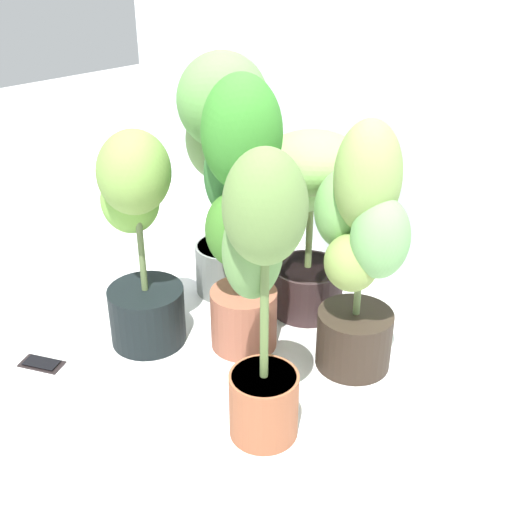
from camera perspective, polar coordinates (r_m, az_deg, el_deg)
name	(u,v)px	position (r m, az deg, el deg)	size (l,w,h in m)	color
ground_plane	(211,364)	(2.20, -3.95, -9.27)	(8.00, 8.00, 0.00)	silver
mylar_back_wall	(399,17)	(2.40, 12.30, 19.53)	(3.20, 0.01, 2.00)	silver
potted_plant_center	(241,203)	(2.02, -1.27, 4.64)	(0.39, 0.34, 0.92)	#95553F
potted_plant_front_right	(262,282)	(1.67, 0.50, -2.28)	(0.29, 0.26, 0.85)	#965335
potted_plant_back_center	(308,205)	(2.29, 4.49, 4.44)	(0.47, 0.47, 0.68)	#332324
potted_plant_front_left	(139,234)	(2.15, -10.13, 1.86)	(0.38, 0.34, 0.75)	black
potted_plant_back_left	(222,147)	(2.36, -2.97, 9.38)	(0.44, 0.44, 0.91)	slate
potted_plant_back_right	(360,245)	(1.99, 8.98, 0.94)	(0.41, 0.30, 0.82)	#2E231A
cell_phone	(42,363)	(2.30, -18.07, -8.83)	(0.16, 0.13, 0.01)	black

